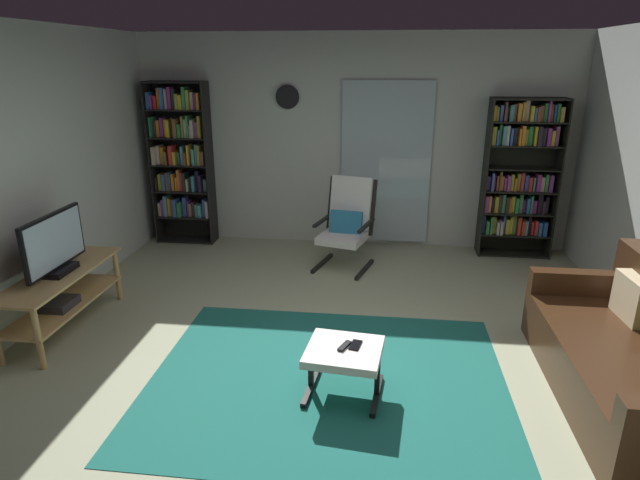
{
  "coord_description": "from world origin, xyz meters",
  "views": [
    {
      "loc": [
        0.38,
        -3.68,
        2.28
      ],
      "look_at": [
        -0.14,
        0.63,
        0.79
      ],
      "focal_mm": 29.51,
      "sensor_mm": 36.0,
      "label": 1
    }
  ],
  "objects_px": {
    "lounge_armchair": "(347,221)",
    "wall_clock": "(288,97)",
    "tv_remote": "(344,346)",
    "cell_phone": "(355,345)",
    "ottoman": "(344,356)",
    "bookshelf_near_sofa": "(519,176)",
    "leather_sofa": "(636,360)",
    "tv_stand": "(62,293)",
    "television": "(55,246)",
    "bookshelf_near_tv": "(181,159)"
  },
  "relations": [
    {
      "from": "television",
      "to": "bookshelf_near_tv",
      "type": "distance_m",
      "value": 2.51
    },
    {
      "from": "cell_phone",
      "to": "ottoman",
      "type": "bearing_deg",
      "value": -140.38
    },
    {
      "from": "bookshelf_near_tv",
      "to": "ottoman",
      "type": "relative_size",
      "value": 3.59
    },
    {
      "from": "bookshelf_near_sofa",
      "to": "leather_sofa",
      "type": "xyz_separation_m",
      "value": [
        0.18,
        -2.96,
        -0.66
      ]
    },
    {
      "from": "cell_phone",
      "to": "bookshelf_near_sofa",
      "type": "bearing_deg",
      "value": 71.76
    },
    {
      "from": "television",
      "to": "tv_remote",
      "type": "height_order",
      "value": "television"
    },
    {
      "from": "tv_stand",
      "to": "bookshelf_near_tv",
      "type": "height_order",
      "value": "bookshelf_near_tv"
    },
    {
      "from": "television",
      "to": "tv_remote",
      "type": "bearing_deg",
      "value": -14.61
    },
    {
      "from": "tv_stand",
      "to": "tv_remote",
      "type": "relative_size",
      "value": 9.41
    },
    {
      "from": "tv_remote",
      "to": "ottoman",
      "type": "bearing_deg",
      "value": -71.37
    },
    {
      "from": "lounge_armchair",
      "to": "wall_clock",
      "type": "relative_size",
      "value": 3.53
    },
    {
      "from": "bookshelf_near_tv",
      "to": "lounge_armchair",
      "type": "bearing_deg",
      "value": -16.56
    },
    {
      "from": "tv_stand",
      "to": "leather_sofa",
      "type": "distance_m",
      "value": 4.55
    },
    {
      "from": "tv_stand",
      "to": "ottoman",
      "type": "bearing_deg",
      "value": -14.61
    },
    {
      "from": "lounge_armchair",
      "to": "wall_clock",
      "type": "bearing_deg",
      "value": 136.09
    },
    {
      "from": "tv_stand",
      "to": "bookshelf_near_tv",
      "type": "relative_size",
      "value": 0.67
    },
    {
      "from": "ottoman",
      "to": "cell_phone",
      "type": "relative_size",
      "value": 4.05
    },
    {
      "from": "ottoman",
      "to": "tv_remote",
      "type": "relative_size",
      "value": 3.94
    },
    {
      "from": "tv_stand",
      "to": "television",
      "type": "bearing_deg",
      "value": 80.94
    },
    {
      "from": "tv_stand",
      "to": "cell_phone",
      "type": "distance_m",
      "value": 2.67
    },
    {
      "from": "television",
      "to": "leather_sofa",
      "type": "height_order",
      "value": "television"
    },
    {
      "from": "television",
      "to": "bookshelf_near_tv",
      "type": "xyz_separation_m",
      "value": [
        0.2,
        2.48,
        0.31
      ]
    },
    {
      "from": "leather_sofa",
      "to": "cell_phone",
      "type": "xyz_separation_m",
      "value": [
        -1.93,
        -0.13,
        0.06
      ]
    },
    {
      "from": "leather_sofa",
      "to": "tv_remote",
      "type": "bearing_deg",
      "value": -175.5
    },
    {
      "from": "tv_stand",
      "to": "lounge_armchair",
      "type": "xyz_separation_m",
      "value": [
        2.36,
        1.85,
        0.18
      ]
    },
    {
      "from": "tv_stand",
      "to": "cell_phone",
      "type": "height_order",
      "value": "tv_stand"
    },
    {
      "from": "leather_sofa",
      "to": "bookshelf_near_tv",
      "type": "bearing_deg",
      "value": 145.45
    },
    {
      "from": "tv_stand",
      "to": "cell_phone",
      "type": "bearing_deg",
      "value": -13.33
    },
    {
      "from": "tv_stand",
      "to": "lounge_armchair",
      "type": "relative_size",
      "value": 1.33
    },
    {
      "from": "television",
      "to": "wall_clock",
      "type": "xyz_separation_m",
      "value": [
        1.56,
        2.61,
        1.07
      ]
    },
    {
      "from": "bookshelf_near_tv",
      "to": "leather_sofa",
      "type": "xyz_separation_m",
      "value": [
        4.33,
        -2.98,
        -0.77
      ]
    },
    {
      "from": "bookshelf_near_tv",
      "to": "wall_clock",
      "type": "xyz_separation_m",
      "value": [
        1.36,
        0.13,
        0.76
      ]
    },
    {
      "from": "bookshelf_near_sofa",
      "to": "television",
      "type": "bearing_deg",
      "value": -150.48
    },
    {
      "from": "tv_stand",
      "to": "leather_sofa",
      "type": "relative_size",
      "value": 0.69
    },
    {
      "from": "tv_remote",
      "to": "television",
      "type": "bearing_deg",
      "value": -171.49
    },
    {
      "from": "tv_stand",
      "to": "television",
      "type": "relative_size",
      "value": 1.68
    },
    {
      "from": "television",
      "to": "bookshelf_near_sofa",
      "type": "relative_size",
      "value": 0.43
    },
    {
      "from": "television",
      "to": "tv_remote",
      "type": "xyz_separation_m",
      "value": [
        2.52,
        -0.66,
        -0.4
      ]
    },
    {
      "from": "lounge_armchair",
      "to": "tv_remote",
      "type": "distance_m",
      "value": 2.5
    },
    {
      "from": "leather_sofa",
      "to": "tv_stand",
      "type": "bearing_deg",
      "value": 173.88
    },
    {
      "from": "tv_remote",
      "to": "cell_phone",
      "type": "distance_m",
      "value": 0.08
    },
    {
      "from": "bookshelf_near_tv",
      "to": "lounge_armchair",
      "type": "relative_size",
      "value": 1.99
    },
    {
      "from": "bookshelf_near_sofa",
      "to": "leather_sofa",
      "type": "height_order",
      "value": "bookshelf_near_sofa"
    },
    {
      "from": "tv_stand",
      "to": "wall_clock",
      "type": "height_order",
      "value": "wall_clock"
    },
    {
      "from": "television",
      "to": "wall_clock",
      "type": "distance_m",
      "value": 3.22
    },
    {
      "from": "wall_clock",
      "to": "cell_phone",
      "type": "bearing_deg",
      "value": -72.2
    },
    {
      "from": "tv_remote",
      "to": "wall_clock",
      "type": "bearing_deg",
      "value": 129.56
    },
    {
      "from": "bookshelf_near_sofa",
      "to": "tv_remote",
      "type": "distance_m",
      "value": 3.66
    },
    {
      "from": "television",
      "to": "leather_sofa",
      "type": "bearing_deg",
      "value": -6.3
    },
    {
      "from": "tv_stand",
      "to": "ottoman",
      "type": "xyz_separation_m",
      "value": [
        2.52,
        -0.66,
        -0.05
      ]
    }
  ]
}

